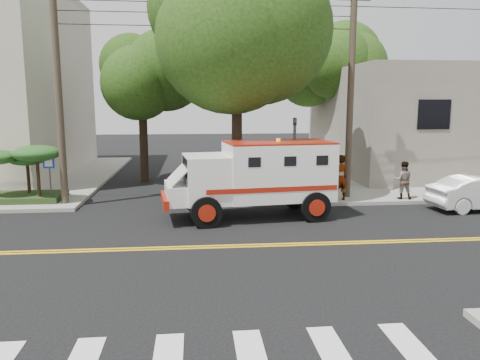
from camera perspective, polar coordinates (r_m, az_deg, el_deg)
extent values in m
plane|color=black|center=(13.97, -4.12, -8.17)|extent=(100.00, 100.00, 0.00)
cube|color=gray|center=(30.44, 21.46, 0.98)|extent=(17.00, 17.00, 0.15)
cube|color=slate|center=(31.32, 23.85, 6.71)|extent=(14.00, 12.00, 6.00)
cylinder|color=#382D23|center=(20.02, -21.23, 9.63)|extent=(0.28, 0.28, 9.00)
cylinder|color=#382D23|center=(20.60, 13.32, 9.99)|extent=(0.28, 0.28, 9.00)
cylinder|color=black|center=(19.90, -0.38, 7.38)|extent=(0.44, 0.44, 7.00)
sphere|color=#19330E|center=(20.08, -0.39, 17.41)|extent=(5.32, 5.32, 5.32)
sphere|color=#19330E|center=(19.56, 3.34, 19.30)|extent=(4.56, 4.56, 4.56)
cylinder|color=black|center=(25.49, -11.71, 6.07)|extent=(0.44, 0.44, 5.60)
sphere|color=#19330E|center=(25.49, -11.93, 12.37)|extent=(3.92, 3.92, 3.92)
sphere|color=#19330E|center=(24.88, -10.13, 13.47)|extent=(3.36, 3.36, 3.36)
cylinder|color=black|center=(30.63, 11.21, 6.96)|extent=(0.44, 0.44, 5.95)
sphere|color=#19330E|center=(30.65, 11.40, 12.52)|extent=(4.20, 4.20, 4.20)
sphere|color=#19330E|center=(30.38, 13.43, 13.33)|extent=(3.60, 3.60, 3.60)
cylinder|color=#3F3F42|center=(19.50, 6.62, 2.26)|extent=(0.12, 0.12, 3.60)
imported|color=#3F3F42|center=(19.38, 6.69, 6.23)|extent=(0.15, 0.18, 0.90)
cylinder|color=#3F3F42|center=(20.63, -22.11, -0.22)|extent=(0.06, 0.06, 2.00)
cube|color=#0C33A5|center=(20.47, -22.30, 1.96)|extent=(0.45, 0.03, 0.45)
cube|color=#1E3314|center=(21.72, -24.84, -1.91)|extent=(3.20, 2.00, 0.24)
cylinder|color=black|center=(21.93, -24.40, 0.35)|extent=(0.14, 0.14, 1.36)
ellipsoid|color=#144519|center=(21.83, -24.53, 2.33)|extent=(1.55, 1.55, 0.54)
cylinder|color=black|center=(20.84, -23.39, 0.43)|extent=(0.14, 0.14, 1.68)
ellipsoid|color=#144519|center=(20.73, -23.56, 3.01)|extent=(1.91, 1.91, 0.66)
cube|color=white|center=(17.36, 4.63, 1.13)|extent=(4.07, 2.69, 2.06)
cube|color=white|center=(16.81, -4.04, 0.19)|extent=(1.81, 2.33, 1.67)
cube|color=black|center=(16.65, -6.67, 1.60)|extent=(0.26, 1.66, 0.69)
cube|color=white|center=(16.78, -7.51, -1.59)|extent=(1.11, 2.05, 0.69)
cube|color=maroon|center=(16.80, -9.16, -2.47)|extent=(0.42, 2.12, 0.34)
cube|color=maroon|center=(17.24, 4.68, 4.62)|extent=(4.07, 2.69, 0.06)
cylinder|color=black|center=(15.91, -4.13, -3.95)|extent=(1.11, 0.44, 1.08)
cylinder|color=black|center=(18.04, -5.13, -2.36)|extent=(1.11, 0.44, 1.08)
cylinder|color=black|center=(16.90, 9.17, -3.25)|extent=(1.11, 0.44, 1.08)
cylinder|color=black|center=(18.92, 6.74, -1.83)|extent=(1.11, 0.44, 1.08)
imported|color=gray|center=(20.00, 12.07, 0.30)|extent=(0.75, 0.54, 1.92)
imported|color=gray|center=(21.02, 19.27, -0.01)|extent=(0.92, 0.81, 1.61)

